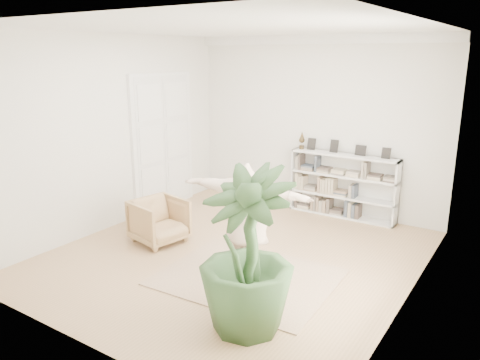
# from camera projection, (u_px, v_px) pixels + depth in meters

# --- Properties ---
(floor) EXTENTS (6.00, 6.00, 0.00)m
(floor) POSITION_uv_depth(u_px,v_px,m) (235.00, 255.00, 7.77)
(floor) COLOR #A17D53
(floor) RESTS_ON ground
(room_shell) EXTENTS (6.00, 6.00, 6.00)m
(room_shell) POSITION_uv_depth(u_px,v_px,m) (318.00, 39.00, 9.23)
(room_shell) COLOR silver
(room_shell) RESTS_ON floor
(doors) EXTENTS (0.09, 1.78, 2.92)m
(doors) POSITION_uv_depth(u_px,v_px,m) (163.00, 143.00, 9.88)
(doors) COLOR white
(doors) RESTS_ON floor
(bookshelf) EXTENTS (2.20, 0.35, 1.64)m
(bookshelf) POSITION_uv_depth(u_px,v_px,m) (343.00, 186.00, 9.49)
(bookshelf) COLOR silver
(bookshelf) RESTS_ON floor
(armchair) EXTENTS (1.01, 0.99, 0.78)m
(armchair) POSITION_uv_depth(u_px,v_px,m) (159.00, 221.00, 8.23)
(armchair) COLOR tan
(armchair) RESTS_ON floor
(rug) EXTENTS (2.59, 2.11, 0.02)m
(rug) POSITION_uv_depth(u_px,v_px,m) (247.00, 277.00, 6.98)
(rug) COLOR tan
(rug) RESTS_ON floor
(rocker_board) EXTENTS (0.52, 0.32, 0.11)m
(rocker_board) POSITION_uv_depth(u_px,v_px,m) (247.00, 274.00, 6.96)
(rocker_board) COLOR brown
(rocker_board) RESTS_ON rug
(person) EXTENTS (2.08, 0.65, 1.67)m
(person) POSITION_uv_depth(u_px,v_px,m) (248.00, 217.00, 6.73)
(person) COLOR beige
(person) RESTS_ON rocker_board
(houseplant) EXTENTS (1.22, 1.22, 2.01)m
(houseplant) POSITION_uv_depth(u_px,v_px,m) (247.00, 251.00, 5.46)
(houseplant) COLOR #2C4A25
(houseplant) RESTS_ON floor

